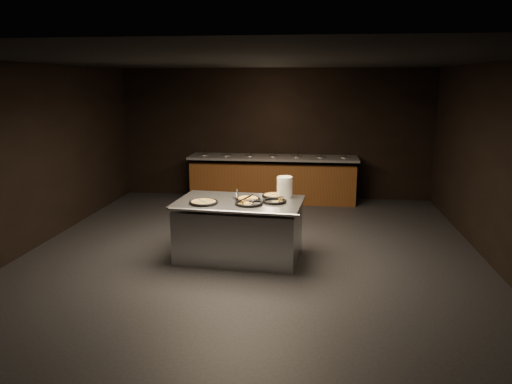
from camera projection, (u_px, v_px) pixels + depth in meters
The scene contains 11 objects.
room at pixel (252, 162), 7.38m from camera, with size 7.02×8.02×2.92m.
salad_bar at pixel (273, 182), 11.05m from camera, with size 3.70×0.83×1.18m.
serving_counter at pixel (239, 231), 7.47m from camera, with size 1.93×1.32×0.89m.
plate_stack at pixel (285, 187), 7.60m from camera, with size 0.23×0.23×0.31m, color white.
pan_veggie_whole at pixel (204, 202), 7.22m from camera, with size 0.42×0.42×0.04m.
pan_cheese_whole at pixel (248, 199), 7.43m from camera, with size 0.37×0.37×0.04m.
pan_cheese_slices_a at pixel (274, 195), 7.64m from camera, with size 0.37×0.37×0.04m.
pan_cheese_slices_b at pixel (249, 203), 7.16m from camera, with size 0.41×0.41×0.04m.
pan_veggie_slices at pixel (275, 201), 7.29m from camera, with size 0.36×0.36×0.04m.
server_left at pixel (237, 195), 7.44m from camera, with size 0.14×0.31×0.15m.
server_right at pixel (249, 200), 7.12m from camera, with size 0.33×0.10×0.16m.
Camera 1 is at (0.95, -7.24, 2.62)m, focal length 35.00 mm.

